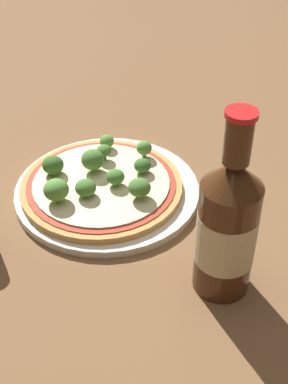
% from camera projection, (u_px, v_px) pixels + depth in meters
% --- Properties ---
extents(ground_plane, '(3.00, 3.00, 0.00)m').
position_uv_depth(ground_plane, '(111.00, 200.00, 0.78)').
color(ground_plane, brown).
extents(plate, '(0.27, 0.27, 0.01)m').
position_uv_depth(plate, '(105.00, 191.00, 0.79)').
color(plate, silver).
rests_on(plate, ground_plane).
extents(pizza, '(0.24, 0.24, 0.01)m').
position_uv_depth(pizza, '(101.00, 185.00, 0.78)').
color(pizza, tan).
rests_on(pizza, plate).
extents(broccoli_floret_0, '(0.02, 0.02, 0.02)m').
position_uv_depth(broccoli_floret_0, '(107.00, 141.00, 0.84)').
color(broccoli_floret_0, '#7A9E5B').
rests_on(broccoli_floret_0, pizza).
extents(broccoli_floret_1, '(0.03, 0.03, 0.03)m').
position_uv_depth(broccoli_floret_1, '(139.00, 188.00, 0.74)').
color(broccoli_floret_1, '#7A9E5B').
rests_on(broccoli_floret_1, pizza).
extents(broccoli_floret_2, '(0.03, 0.03, 0.02)m').
position_uv_depth(broccoli_floret_2, '(115.00, 176.00, 0.76)').
color(broccoli_floret_2, '#7A9E5B').
rests_on(broccoli_floret_2, pizza).
extents(broccoli_floret_3, '(0.03, 0.03, 0.03)m').
position_uv_depth(broccoli_floret_3, '(93.00, 160.00, 0.79)').
color(broccoli_floret_3, '#7A9E5B').
rests_on(broccoli_floret_3, pizza).
extents(broccoli_floret_4, '(0.02, 0.02, 0.03)m').
position_uv_depth(broccoli_floret_4, '(144.00, 148.00, 0.82)').
color(broccoli_floret_4, '#7A9E5B').
rests_on(broccoli_floret_4, pizza).
extents(broccoli_floret_5, '(0.03, 0.03, 0.02)m').
position_uv_depth(broccoli_floret_5, '(142.00, 166.00, 0.79)').
color(broccoli_floret_5, '#7A9E5B').
rests_on(broccoli_floret_5, pizza).
extents(broccoli_floret_6, '(0.04, 0.04, 0.03)m').
position_uv_depth(broccoli_floret_6, '(56.00, 190.00, 0.73)').
color(broccoli_floret_6, '#7A9E5B').
rests_on(broccoli_floret_6, pizza).
extents(broccoli_floret_7, '(0.03, 0.03, 0.03)m').
position_uv_depth(broccoli_floret_7, '(53.00, 165.00, 0.78)').
color(broccoli_floret_7, '#7A9E5B').
rests_on(broccoli_floret_7, pizza).
extents(broccoli_floret_8, '(0.03, 0.03, 0.02)m').
position_uv_depth(broccoli_floret_8, '(86.00, 188.00, 0.74)').
color(broccoli_floret_8, '#7A9E5B').
rests_on(broccoli_floret_8, pizza).
extents(broccoli_floret_9, '(0.02, 0.02, 0.02)m').
position_uv_depth(broccoli_floret_9, '(104.00, 151.00, 0.81)').
color(broccoli_floret_9, '#7A9E5B').
rests_on(broccoli_floret_9, pizza).
extents(beer_bottle, '(0.07, 0.07, 0.24)m').
position_uv_depth(beer_bottle, '(227.00, 227.00, 0.60)').
color(beer_bottle, '#472814').
rests_on(beer_bottle, ground_plane).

